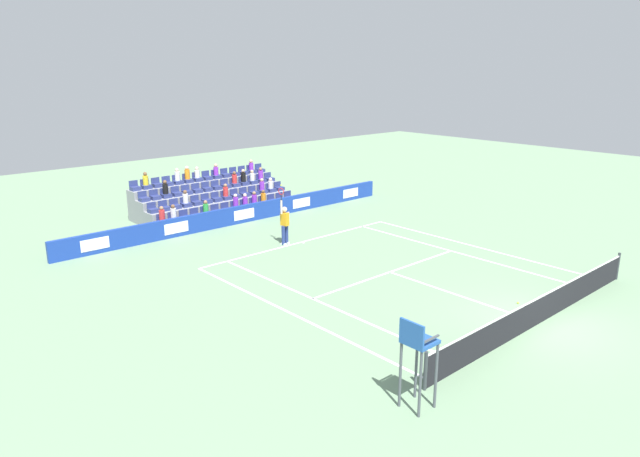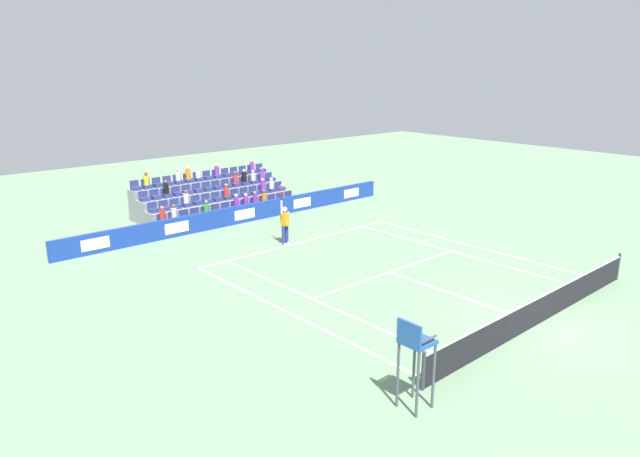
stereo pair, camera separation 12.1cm
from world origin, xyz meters
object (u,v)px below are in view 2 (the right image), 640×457
at_px(tennis_net, 541,309).
at_px(umpire_chair, 415,351).
at_px(loose_tennis_ball, 517,303).
at_px(tennis_player, 285,223).

distance_m(tennis_net, umpire_chair, 6.85).
bearing_deg(tennis_net, loose_tennis_ball, -125.00).
distance_m(umpire_chair, loose_tennis_ball, 7.97).
relative_size(umpire_chair, loose_tennis_ball, 34.41).
relative_size(tennis_player, loose_tennis_ball, 41.97).
distance_m(tennis_player, umpire_chair, 13.88).
distance_m(tennis_player, loose_tennis_ball, 11.04).
distance_m(tennis_net, loose_tennis_ball, 1.64).
height_order(tennis_net, tennis_player, tennis_player).
bearing_deg(loose_tennis_ball, tennis_net, 55.00).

